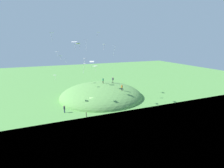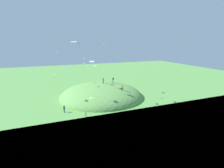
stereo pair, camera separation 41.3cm
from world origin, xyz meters
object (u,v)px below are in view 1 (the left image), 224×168
Objects in this scene: kite_0 at (84,64)px; kite_13 at (74,42)px; kite_9 at (115,46)px; mooring_post at (86,115)px; person_watching_kites at (113,79)px; kite_4 at (95,66)px; kite_8 at (57,52)px; kite_2 at (65,59)px; kite_3 at (55,75)px; kite_12 at (98,32)px; kite_6 at (92,62)px; kite_11 at (86,40)px; kite_14 at (78,44)px; person_near_shore at (122,87)px; person_with_child at (64,108)px; kite_10 at (85,59)px; kite_5 at (52,33)px; person_walking_path at (103,80)px; kite_1 at (104,45)px.

kite_0 is 4.53m from kite_13.
kite_9 reaches higher than mooring_post.
person_watching_kites is at bearing -41.60° from mooring_post.
kite_8 reaches higher than kite_4.
kite_9 reaches higher than kite_2.
kite_9 reaches higher than person_watching_kites.
kite_3 is 0.49× the size of kite_9.
kite_8 is at bearing 74.86° from kite_12.
kite_2 is 0.68× the size of kite_6.
mooring_post is (-13.94, 7.42, -17.16)m from kite_12.
kite_9 is 6.70m from kite_11.
kite_12 reaches higher than kite_14.
kite_4 is 12.53m from kite_13.
kite_12 is (13.81, -7.42, 6.76)m from kite_0.
kite_14 reaches higher than person_near_shore.
person_with_child is 1.14× the size of kite_4.
kite_13 is at bearing 116.12° from kite_9.
kite_11 is at bearing -137.84° from person_near_shore.
person_with_child is 14.35m from kite_14.
kite_10 is (8.89, 7.32, 6.61)m from person_near_shore.
kite_9 is 11.33m from kite_13.
kite_4 reaches higher than person_with_child.
kite_3 is 0.70× the size of kite_8.
kite_0 is (-5.85, 10.94, 6.96)m from person_near_shore.
kite_14 is at bearing -162.78° from kite_5.
kite_6 is at bearing -141.72° from person_near_shore.
kite_8 reaches higher than kite_0.
kite_3 is at bearing 105.63° from kite_4.
person_with_child is 22.44m from kite_12.
kite_4 is 0.93× the size of kite_8.
kite_5 is at bearing 18.06° from kite_0.
kite_6 is 12.41m from mooring_post.
mooring_post is at bearing -11.76° from person_with_child.
kite_13 is (-13.93, 9.13, -2.57)m from kite_12.
kite_11 is at bearing -91.81° from kite_3.
kite_12 reaches higher than person_walking_path.
kite_4 is 0.75× the size of kite_10.
person_walking_path is 0.89× the size of person_watching_kites.
kite_10 is at bearing -13.80° from kite_0.
kite_6 is 1.08× the size of kite_8.
kite_1 is 0.91× the size of kite_8.
person_with_child is at bearing -147.93° from kite_3.
person_walking_path is 9.72m from kite_6.
kite_12 reaches higher than kite_13.
kite_12 is at bearing -105.14° from kite_8.
kite_5 reaches higher than kite_4.
kite_2 is at bearing 10.22° from kite_0.
kite_5 is 2.03× the size of mooring_post.
kite_9 is 2.17× the size of mooring_post.
kite_1 is 12.63m from kite_13.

